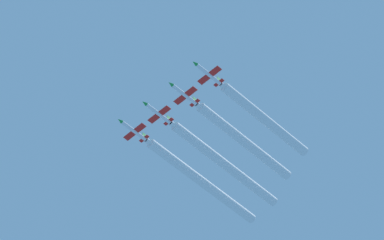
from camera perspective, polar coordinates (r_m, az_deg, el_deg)
name	(u,v)px	position (r m, az deg, el deg)	size (l,w,h in m)	color
jet_far_left	(208,73)	(317.61, 0.74, 2.19)	(7.36, 10.72, 2.58)	silver
jet_inner_left	(184,94)	(321.26, -0.40, 1.23)	(7.36, 10.72, 2.58)	silver
jet_center	(157,113)	(325.68, -1.63, 0.34)	(7.36, 10.72, 2.58)	silver
jet_inner_right	(133,130)	(329.86, -2.78, -0.48)	(7.36, 10.72, 2.58)	silver
smoke_trail_far_left	(264,119)	(327.82, 3.37, 0.06)	(2.67, 33.33, 2.67)	white
smoke_trail_inner_left	(243,141)	(332.09, 2.41, -0.98)	(2.67, 36.21, 2.67)	white
smoke_trail_center	(224,164)	(337.64, 1.49, -2.05)	(2.67, 41.48, 2.67)	white
smoke_trail_inner_right	(201,181)	(341.91, 0.41, -2.85)	(2.67, 42.53, 2.67)	white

